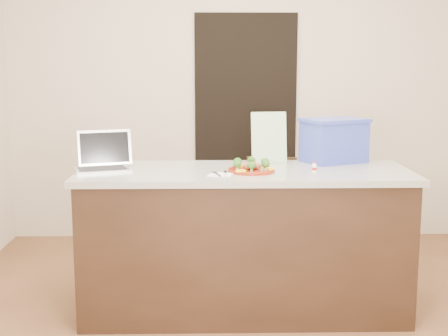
{
  "coord_description": "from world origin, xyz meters",
  "views": [
    {
      "loc": [
        -0.21,
        -3.56,
        1.59
      ],
      "look_at": [
        -0.13,
        0.2,
        0.94
      ],
      "focal_mm": 50.0,
      "sensor_mm": 36.0,
      "label": 1
    }
  ],
  "objects_px": {
    "chair": "(272,208)",
    "island": "(244,241)",
    "yogurt_bottle": "(314,168)",
    "napkin": "(221,175)",
    "laptop": "(103,159)",
    "blue_box": "(334,140)",
    "plate": "(251,170)"
  },
  "relations": [
    {
      "from": "chair",
      "to": "island",
      "type": "bearing_deg",
      "value": -98.2
    },
    {
      "from": "yogurt_bottle",
      "to": "chair",
      "type": "height_order",
      "value": "yogurt_bottle"
    },
    {
      "from": "island",
      "to": "yogurt_bottle",
      "type": "height_order",
      "value": "yogurt_bottle"
    },
    {
      "from": "chair",
      "to": "napkin",
      "type": "bearing_deg",
      "value": -103.06
    },
    {
      "from": "island",
      "to": "yogurt_bottle",
      "type": "distance_m",
      "value": 0.65
    },
    {
      "from": "laptop",
      "to": "island",
      "type": "bearing_deg",
      "value": -20.66
    },
    {
      "from": "island",
      "to": "yogurt_bottle",
      "type": "bearing_deg",
      "value": -11.6
    },
    {
      "from": "island",
      "to": "laptop",
      "type": "distance_m",
      "value": 1.02
    },
    {
      "from": "blue_box",
      "to": "plate",
      "type": "bearing_deg",
      "value": -172.0
    },
    {
      "from": "yogurt_bottle",
      "to": "laptop",
      "type": "relative_size",
      "value": 0.16
    },
    {
      "from": "napkin",
      "to": "blue_box",
      "type": "height_order",
      "value": "blue_box"
    },
    {
      "from": "yogurt_bottle",
      "to": "blue_box",
      "type": "relative_size",
      "value": 0.13
    },
    {
      "from": "napkin",
      "to": "laptop",
      "type": "relative_size",
      "value": 0.34
    },
    {
      "from": "napkin",
      "to": "chair",
      "type": "bearing_deg",
      "value": 66.71
    },
    {
      "from": "yogurt_bottle",
      "to": "laptop",
      "type": "xyz_separation_m",
      "value": [
        -1.3,
        0.13,
        0.04
      ]
    },
    {
      "from": "island",
      "to": "plate",
      "type": "relative_size",
      "value": 7.18
    },
    {
      "from": "plate",
      "to": "laptop",
      "type": "bearing_deg",
      "value": 172.76
    },
    {
      "from": "plate",
      "to": "laptop",
      "type": "relative_size",
      "value": 0.74
    },
    {
      "from": "island",
      "to": "blue_box",
      "type": "height_order",
      "value": "blue_box"
    },
    {
      "from": "napkin",
      "to": "laptop",
      "type": "xyz_separation_m",
      "value": [
        -0.73,
        0.23,
        0.06
      ]
    },
    {
      "from": "napkin",
      "to": "laptop",
      "type": "height_order",
      "value": "laptop"
    },
    {
      "from": "island",
      "to": "laptop",
      "type": "xyz_separation_m",
      "value": [
        -0.88,
        0.05,
        0.52
      ]
    },
    {
      "from": "napkin",
      "to": "island",
      "type": "bearing_deg",
      "value": 50.01
    },
    {
      "from": "laptop",
      "to": "chair",
      "type": "relative_size",
      "value": 0.45
    },
    {
      "from": "yogurt_bottle",
      "to": "chair",
      "type": "xyz_separation_m",
      "value": [
        -0.17,
        0.85,
        -0.45
      ]
    },
    {
      "from": "napkin",
      "to": "blue_box",
      "type": "relative_size",
      "value": 0.28
    },
    {
      "from": "napkin",
      "to": "blue_box",
      "type": "xyz_separation_m",
      "value": [
        0.76,
        0.47,
        0.14
      ]
    },
    {
      "from": "yogurt_bottle",
      "to": "blue_box",
      "type": "distance_m",
      "value": 0.44
    },
    {
      "from": "blue_box",
      "to": "chair",
      "type": "bearing_deg",
      "value": 103.04
    },
    {
      "from": "plate",
      "to": "chair",
      "type": "bearing_deg",
      "value": 75.42
    },
    {
      "from": "laptop",
      "to": "plate",
      "type": "bearing_deg",
      "value": -24.86
    },
    {
      "from": "plate",
      "to": "blue_box",
      "type": "xyz_separation_m",
      "value": [
        0.57,
        0.36,
        0.14
      ]
    }
  ]
}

